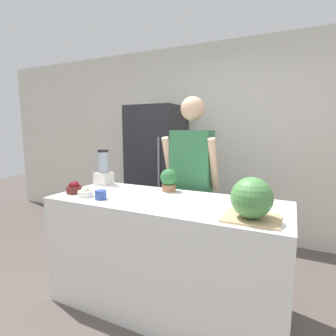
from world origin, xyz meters
The scene contains 12 objects.
ground_plane centered at (0.00, 0.00, 0.00)m, with size 14.00×14.00×0.00m, color #564C47.
wall_back centered at (0.00, 2.08, 1.30)m, with size 8.00×0.06×2.60m.
counter_island centered at (0.00, 0.38, 0.46)m, with size 1.88×0.75×0.91m.
refrigerator centered at (-0.78, 1.71, 0.89)m, with size 0.67×0.67×1.78m.
person centered at (0.00, 0.96, 0.93)m, with size 0.53×0.28×1.78m.
cutting_board centered at (0.68, 0.19, 0.92)m, with size 0.34×0.28×0.01m.
watermelon centered at (0.68, 0.17, 1.06)m, with size 0.26×0.26×0.26m.
bowl_cherries centered at (-0.82, 0.22, 0.96)m, with size 0.14×0.14×0.11m.
bowl_cream centered at (-0.65, 0.18, 0.95)m, with size 0.13×0.13×0.09m.
bowl_small_blue centered at (-0.48, 0.16, 0.95)m, with size 0.09×0.09×0.07m.
blender centered at (-0.83, 0.64, 1.06)m, with size 0.15×0.15×0.35m.
potted_plant centered at (-0.10, 0.65, 1.02)m, with size 0.15×0.15×0.21m.
Camera 1 is at (0.89, -1.45, 1.47)m, focal length 28.00 mm.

